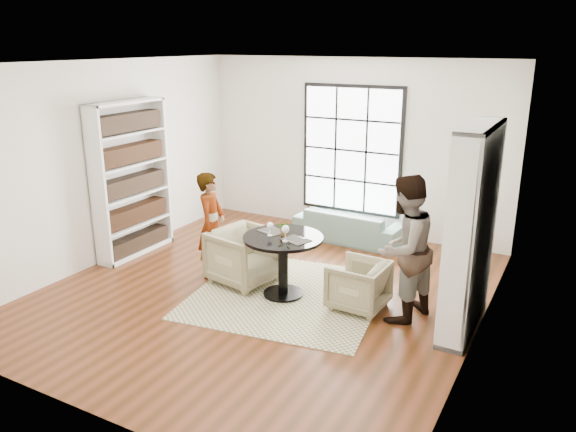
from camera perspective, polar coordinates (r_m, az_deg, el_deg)
The scene contains 16 objects.
ground at distance 7.68m, azimuth -2.41°, elevation -7.67°, with size 6.00×6.00×0.00m, color #632D17.
room_shell at distance 7.70m, azimuth -0.46°, elevation 2.36°, with size 6.00×6.01×6.00m.
rug at distance 7.58m, azimuth -0.00°, elevation -7.96°, with size 2.41×2.41×0.01m, color beige.
pedestal_table at distance 7.34m, azimuth -0.50°, elevation -3.80°, with size 1.04×1.04×0.83m.
sofa at distance 9.54m, azimuth 6.25°, elevation -0.95°, with size 1.83×0.72×0.54m, color gray.
armchair_left at distance 7.84m, azimuth -4.40°, elevation -4.12°, with size 0.82×0.85×0.77m, color #C4BC8C.
armchair_right at distance 7.17m, azimuth 7.16°, elevation -6.98°, with size 0.67×0.68×0.62m, color #C7C08E.
person_left at distance 8.01m, azimuth -7.78°, elevation -0.91°, with size 0.55×0.36×1.52m, color gray.
person_right at distance 6.78m, azimuth 11.67°, elevation -3.31°, with size 0.87×0.68×1.79m, color gray.
placemat_left at distance 7.45m, azimuth -1.63°, elevation -1.55°, with size 0.34×0.26×0.01m, color black.
placemat_right at distance 7.13m, azimuth 0.81°, elevation -2.44°, with size 0.34×0.26×0.01m, color black.
cutlery_left at distance 7.45m, azimuth -1.63°, elevation -1.50°, with size 0.14×0.22×0.01m, color silver, non-canonical shape.
cutlery_right at distance 7.12m, azimuth 0.81°, elevation -2.39°, with size 0.14×0.22×0.01m, color silver, non-canonical shape.
wine_glass_left at distance 7.25m, azimuth -1.86°, elevation -1.02°, with size 0.08×0.08×0.18m.
wine_glass_right at distance 7.03m, azimuth -0.27°, elevation -1.42°, with size 0.10×0.10×0.21m.
flower_centerpiece at distance 7.26m, azimuth -0.30°, elevation -1.26°, with size 0.18×0.16×0.20m, color gray.
Camera 1 is at (3.60, -5.96, 3.25)m, focal length 35.00 mm.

